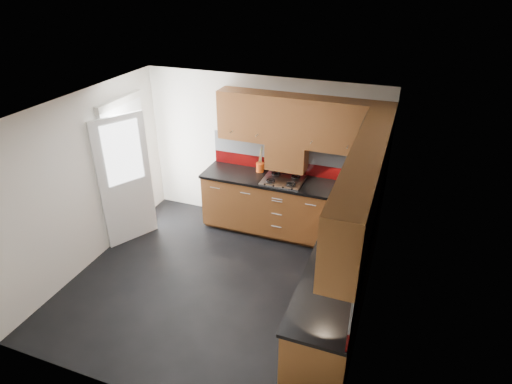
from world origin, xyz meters
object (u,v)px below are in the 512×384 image
at_px(toaster, 374,184).
at_px(food_processor, 355,206).
at_px(gas_hob, 283,180).
at_px(utensil_pot, 260,166).

xyz_separation_m(toaster, food_processor, (-0.16, -0.77, 0.04)).
bearing_deg(toaster, food_processor, -101.39).
height_order(toaster, food_processor, food_processor).
bearing_deg(gas_hob, food_processor, -28.44).
xyz_separation_m(gas_hob, toaster, (1.30, 0.15, 0.09)).
distance_m(gas_hob, toaster, 1.31).
height_order(gas_hob, utensil_pot, utensil_pot).
bearing_deg(food_processor, toaster, 78.61).
height_order(utensil_pot, food_processor, utensil_pot).
bearing_deg(utensil_pot, food_processor, -27.28).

